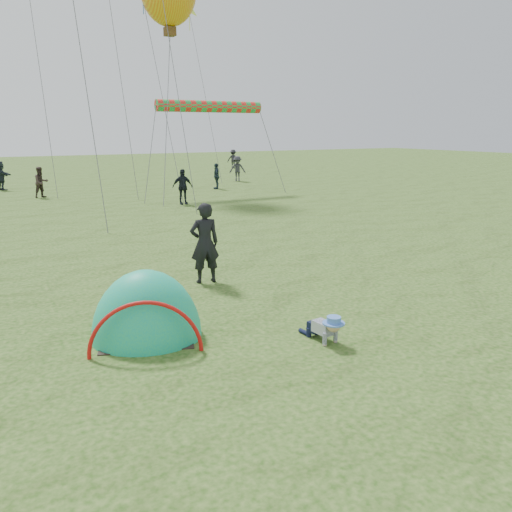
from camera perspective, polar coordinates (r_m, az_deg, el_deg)
ground at (r=9.36m, az=5.95°, el=-8.60°), size 140.00×140.00×0.00m
crawling_toddler at (r=8.89m, az=7.94°, el=-8.06°), size 0.56×0.75×0.54m
popup_tent at (r=9.27m, az=-12.28°, el=-9.10°), size 2.35×2.14×2.51m
standing_adult at (r=12.03m, az=-5.89°, el=1.47°), size 0.76×0.55×1.95m
crowd_person_2 at (r=25.20m, az=-8.40°, el=7.83°), size 1.05×0.48×1.74m
crowd_person_8 at (r=31.65m, az=-4.54°, el=9.09°), size 0.61×1.00×1.59m
crowd_person_9 at (r=36.42m, az=-2.13°, el=9.94°), size 1.33×1.12×1.78m
crowd_person_11 at (r=34.76m, az=-27.14°, el=8.19°), size 1.14×1.72×1.77m
crowd_person_13 at (r=29.87m, az=-23.35°, el=7.74°), size 0.99×0.89×1.67m
crowd_person_15 at (r=48.86m, az=-2.62°, el=11.03°), size 1.31×1.18×1.77m
rainbow_tube_kite at (r=29.14m, az=-5.27°, el=16.65°), size 6.22×0.64×0.64m
diamond_kite_2 at (r=39.93m, az=-7.66°, el=26.43°), size 1.37×1.37×1.12m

